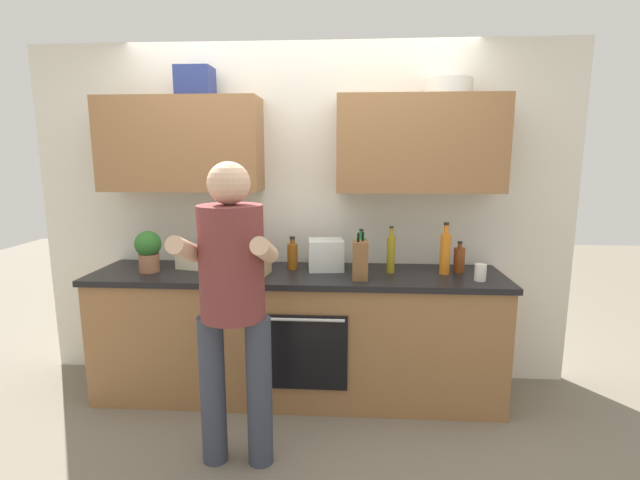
{
  "coord_description": "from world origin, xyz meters",
  "views": [
    {
      "loc": [
        0.37,
        -3.11,
        1.7
      ],
      "look_at": [
        0.17,
        -0.1,
        1.15
      ],
      "focal_mm": 26.1,
      "sensor_mm": 36.0,
      "label": 1
    }
  ],
  "objects": [
    {
      "name": "person_standing",
      "position": [
        -0.25,
        -0.79,
        0.99
      ],
      "size": [
        0.49,
        0.45,
        1.67
      ],
      "color": "#383D4C",
      "rests_on": "ground"
    },
    {
      "name": "bottle_syrup",
      "position": [
        -0.04,
        0.1,
        1.0
      ],
      "size": [
        0.07,
        0.07,
        0.24
      ],
      "color": "#8C4C14",
      "rests_on": "counter"
    },
    {
      "name": "bottle_juice",
      "position": [
        1.01,
        0.03,
        1.05
      ],
      "size": [
        0.07,
        0.07,
        0.36
      ],
      "color": "orange",
      "rests_on": "counter"
    },
    {
      "name": "bottle_hotsauce",
      "position": [
        -0.5,
        0.19,
        1.02
      ],
      "size": [
        0.07,
        0.07,
        0.3
      ],
      "color": "red",
      "rests_on": "counter"
    },
    {
      "name": "counter",
      "position": [
        0.0,
        -0.0,
        0.45
      ],
      "size": [
        2.84,
        0.67,
        0.9
      ],
      "color": "olive",
      "rests_on": "ground"
    },
    {
      "name": "grocery_bag_bread",
      "position": [
        -0.3,
        -0.06,
        1.0
      ],
      "size": [
        0.25,
        0.23,
        0.2
      ],
      "primitive_type": "cube",
      "rotation": [
        0.0,
        0.0,
        -0.12
      ],
      "color": "tan",
      "rests_on": "counter"
    },
    {
      "name": "ground_plane",
      "position": [
        0.0,
        0.0,
        0.0
      ],
      "size": [
        12.0,
        12.0,
        0.0
      ],
      "primitive_type": "plane",
      "color": "#756B5B"
    },
    {
      "name": "knife_block",
      "position": [
        0.43,
        -0.14,
        1.03
      ],
      "size": [
        0.1,
        0.14,
        0.31
      ],
      "color": "brown",
      "rests_on": "counter"
    },
    {
      "name": "bottle_vinegar",
      "position": [
        1.12,
        0.09,
        0.99
      ],
      "size": [
        0.08,
        0.08,
        0.22
      ],
      "color": "brown",
      "rests_on": "counter"
    },
    {
      "name": "grocery_bag_rice",
      "position": [
        -0.73,
        0.09,
        0.98
      ],
      "size": [
        0.29,
        0.22,
        0.16
      ],
      "primitive_type": "cube",
      "rotation": [
        0.0,
        0.0,
        -0.23
      ],
      "color": "beige",
      "rests_on": "counter"
    },
    {
      "name": "bottle_soda",
      "position": [
        0.44,
        0.02,
        1.03
      ],
      "size": [
        0.07,
        0.07,
        0.31
      ],
      "color": "#198C33",
      "rests_on": "counter"
    },
    {
      "name": "back_wall_unit",
      "position": [
        0.0,
        0.27,
        1.49
      ],
      "size": [
        4.0,
        0.38,
        2.5
      ],
      "color": "silver",
      "rests_on": "ground"
    },
    {
      "name": "cup_coffee",
      "position": [
        1.21,
        -0.13,
        0.95
      ],
      "size": [
        0.08,
        0.08,
        0.11
      ],
      "primitive_type": "cylinder",
      "color": "white",
      "rests_on": "counter"
    },
    {
      "name": "grocery_bag_produce",
      "position": [
        0.2,
        0.1,
        1.01
      ],
      "size": [
        0.26,
        0.23,
        0.22
      ],
      "primitive_type": "cube",
      "rotation": [
        0.0,
        0.0,
        0.11
      ],
      "color": "silver",
      "rests_on": "counter"
    },
    {
      "name": "bottle_soy",
      "position": [
        -0.36,
        0.14,
        1.02
      ],
      "size": [
        0.05,
        0.05,
        0.28
      ],
      "color": "black",
      "rests_on": "counter"
    },
    {
      "name": "bottle_wine",
      "position": [
        -0.55,
        -0.05,
        1.02
      ],
      "size": [
        0.07,
        0.07,
        0.28
      ],
      "color": "#471419",
      "rests_on": "counter"
    },
    {
      "name": "bottle_oil",
      "position": [
        0.65,
        0.04,
        1.03
      ],
      "size": [
        0.06,
        0.06,
        0.32
      ],
      "color": "olive",
      "rests_on": "counter"
    },
    {
      "name": "potted_herb",
      "position": [
        -1.03,
        -0.04,
        1.06
      ],
      "size": [
        0.18,
        0.18,
        0.29
      ],
      "color": "#9E6647",
      "rests_on": "counter"
    }
  ]
}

